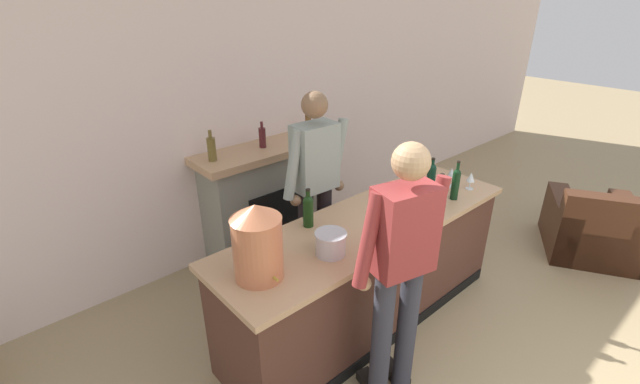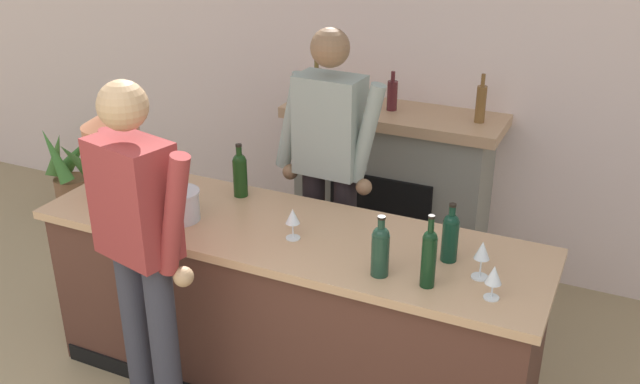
# 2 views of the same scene
# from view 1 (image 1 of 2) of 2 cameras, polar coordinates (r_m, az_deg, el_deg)

# --- Properties ---
(wall_back_panel) EXTENTS (12.00, 0.07, 2.75)m
(wall_back_panel) POSITION_cam_1_polar(r_m,az_deg,el_deg) (4.35, -9.37, 9.94)
(wall_back_panel) COLOR silver
(wall_back_panel) RESTS_ON ground_plane
(bar_counter) EXTENTS (2.57, 0.75, 0.94)m
(bar_counter) POSITION_cam_1_polar(r_m,az_deg,el_deg) (3.49, 6.40, -10.48)
(bar_counter) COLOR #4F2D23
(bar_counter) RESTS_ON ground_plane
(fireplace_stone) EXTENTS (1.42, 0.52, 1.44)m
(fireplace_stone) POSITION_cam_1_polar(r_m,az_deg,el_deg) (4.41, -7.11, -0.80)
(fireplace_stone) COLOR gray
(fireplace_stone) RESTS_ON ground_plane
(armchair_black) EXTENTS (1.17, 1.13, 0.78)m
(armchair_black) POSITION_cam_1_polar(r_m,az_deg,el_deg) (5.22, 32.51, -4.39)
(armchair_black) COLOR #432314
(armchair_black) RESTS_ON ground_plane
(person_customer) EXTENTS (0.65, 0.37, 1.80)m
(person_customer) POSITION_cam_1_polar(r_m,az_deg,el_deg) (2.62, 10.60, -10.23)
(person_customer) COLOR #32333E
(person_customer) RESTS_ON ground_plane
(person_bartender) EXTENTS (0.66, 0.31, 1.82)m
(person_bartender) POSITION_cam_1_polar(r_m,az_deg,el_deg) (3.56, -0.62, 0.52)
(person_bartender) COLOR black
(person_bartender) RESTS_ON ground_plane
(copper_dispenser) EXTENTS (0.30, 0.34, 0.48)m
(copper_dispenser) POSITION_cam_1_polar(r_m,az_deg,el_deg) (2.52, -8.37, -6.54)
(copper_dispenser) COLOR #C3704A
(copper_dispenser) RESTS_ON bar_counter
(ice_bucket_steel) EXTENTS (0.21, 0.21, 0.16)m
(ice_bucket_steel) POSITION_cam_1_polar(r_m,az_deg,el_deg) (2.79, 1.42, -6.86)
(ice_bucket_steel) COLOR silver
(ice_bucket_steel) RESTS_ON bar_counter
(wine_bottle_chardonnay_pale) EXTENTS (0.08, 0.08, 0.28)m
(wine_bottle_chardonnay_pale) POSITION_cam_1_polar(r_m,az_deg,el_deg) (3.79, 14.62, 2.22)
(wine_bottle_chardonnay_pale) COLOR #0E3121
(wine_bottle_chardonnay_pale) RESTS_ON bar_counter
(wine_bottle_merlot_tall) EXTENTS (0.06, 0.06, 0.33)m
(wine_bottle_merlot_tall) POSITION_cam_1_polar(r_m,az_deg,el_deg) (3.65, 17.65, 1.20)
(wine_bottle_merlot_tall) COLOR black
(wine_bottle_merlot_tall) RESTS_ON bar_counter
(wine_bottle_port_short) EXTENTS (0.08, 0.08, 0.28)m
(wine_bottle_port_short) POSITION_cam_1_polar(r_m,az_deg,el_deg) (3.48, 15.73, -0.00)
(wine_bottle_port_short) COLOR #193627
(wine_bottle_port_short) RESTS_ON bar_counter
(wine_bottle_rose_blush) EXTENTS (0.08, 0.08, 0.30)m
(wine_bottle_rose_blush) POSITION_cam_1_polar(r_m,az_deg,el_deg) (3.08, -1.59, -2.35)
(wine_bottle_rose_blush) COLOR #153411
(wine_bottle_rose_blush) RESTS_ON bar_counter
(wine_glass_near_bucket) EXTENTS (0.07, 0.07, 0.15)m
(wine_glass_near_bucket) POSITION_cam_1_polar(r_m,az_deg,el_deg) (3.89, 19.47, 1.81)
(wine_glass_near_bucket) COLOR silver
(wine_glass_near_bucket) RESTS_ON bar_counter
(wine_glass_back_row) EXTENTS (0.07, 0.07, 0.18)m
(wine_glass_back_row) POSITION_cam_1_polar(r_m,az_deg,el_deg) (3.88, 17.11, 2.38)
(wine_glass_back_row) COLOR silver
(wine_glass_back_row) RESTS_ON bar_counter
(wine_glass_by_dispenser) EXTENTS (0.07, 0.07, 0.16)m
(wine_glass_by_dispenser) POSITION_cam_1_polar(r_m,az_deg,el_deg) (3.20, 8.76, -2.03)
(wine_glass_by_dispenser) COLOR silver
(wine_glass_by_dispenser) RESTS_ON bar_counter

